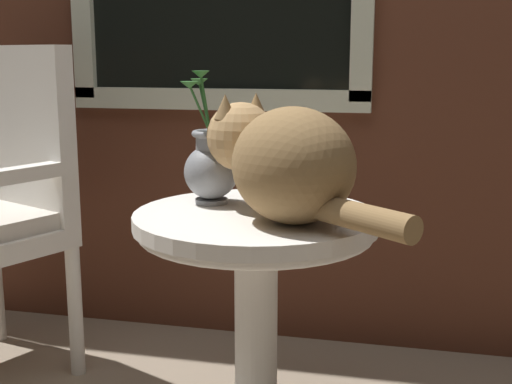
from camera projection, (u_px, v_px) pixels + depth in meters
wicker_side_table at (256, 292)px, 1.67m from camera, size 0.58×0.58×0.60m
cat at (284, 161)px, 1.52m from camera, size 0.51×0.44×0.28m
pewter_vase_with_ivy at (211, 165)px, 1.71m from camera, size 0.14×0.14×0.33m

